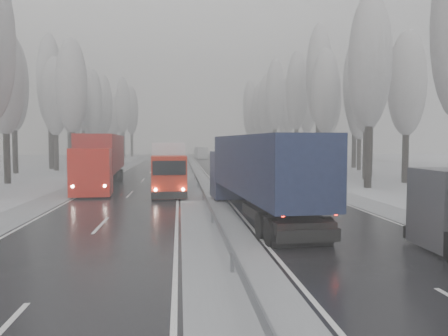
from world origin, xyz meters
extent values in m
plane|color=silver|center=(0.00, 0.00, 0.00)|extent=(260.00, 260.00, 0.00)
cube|color=black|center=(5.25, 30.00, 0.01)|extent=(7.50, 200.00, 0.03)
cube|color=black|center=(-5.25, 30.00, 0.01)|extent=(7.50, 200.00, 0.03)
cube|color=#969A9E|center=(0.00, 30.00, 0.02)|extent=(3.00, 200.00, 0.04)
cube|color=#969A9E|center=(10.20, 30.00, 0.02)|extent=(2.40, 200.00, 0.04)
cube|color=#969A9E|center=(-10.20, 30.00, 0.02)|extent=(2.40, 200.00, 0.04)
cube|color=slate|center=(0.00, 30.00, 0.60)|extent=(0.06, 200.00, 0.32)
cube|color=slate|center=(0.00, 28.00, 0.30)|extent=(0.12, 0.12, 0.60)
cube|color=slate|center=(0.00, 60.00, 0.30)|extent=(0.12, 0.12, 0.60)
cylinder|color=black|center=(14.51, 27.03, 2.81)|extent=(0.68, 0.68, 5.62)
ellipsoid|color=gray|center=(14.51, 27.03, 10.84)|extent=(3.60, 3.60, 11.48)
cylinder|color=black|center=(20.02, 31.03, 2.47)|extent=(0.64, 0.64, 4.94)
ellipsoid|color=gray|center=(20.02, 31.03, 9.53)|extent=(3.60, 3.60, 10.09)
cylinder|color=black|center=(17.90, 35.17, 2.66)|extent=(0.66, 0.66, 5.32)
ellipsoid|color=gray|center=(17.90, 35.17, 10.27)|extent=(3.60, 3.60, 10.88)
cylinder|color=black|center=(20.12, 39.17, 3.16)|extent=(0.72, 0.72, 6.31)
ellipsoid|color=gray|center=(20.12, 39.17, 12.17)|extent=(3.60, 3.60, 12.90)
cylinder|color=black|center=(17.02, 45.60, 2.69)|extent=(0.67, 0.67, 5.38)
ellipsoid|color=gray|center=(17.02, 45.60, 10.37)|extent=(3.60, 3.60, 10.98)
cylinder|color=black|center=(23.31, 49.60, 2.30)|extent=(0.62, 0.62, 4.59)
ellipsoid|color=gray|center=(23.31, 49.60, 8.86)|extent=(3.60, 3.60, 9.39)
cylinder|color=black|center=(17.90, 51.02, 3.47)|extent=(0.76, 0.76, 6.95)
ellipsoid|color=gray|center=(17.90, 51.02, 13.40)|extent=(3.60, 3.60, 14.19)
cylinder|color=black|center=(24.81, 55.02, 3.30)|extent=(0.74, 0.74, 6.59)
ellipsoid|color=gray|center=(24.81, 55.02, 12.71)|extent=(3.60, 3.60, 13.46)
cylinder|color=black|center=(17.56, 61.27, 3.18)|extent=(0.72, 0.72, 6.37)
ellipsoid|color=gray|center=(17.56, 61.27, 12.28)|extent=(3.60, 3.60, 13.01)
cylinder|color=black|center=(24.72, 65.27, 2.99)|extent=(0.70, 0.70, 5.97)
ellipsoid|color=gray|center=(24.72, 65.27, 11.52)|extent=(3.60, 3.60, 12.20)
cylinder|color=black|center=(16.34, 71.95, 3.33)|extent=(0.74, 0.74, 6.65)
ellipsoid|color=gray|center=(16.34, 71.95, 12.83)|extent=(3.60, 3.60, 13.59)
cylinder|color=black|center=(23.71, 75.95, 3.07)|extent=(0.71, 0.71, 6.14)
ellipsoid|color=gray|center=(23.71, 75.95, 11.84)|extent=(3.60, 3.60, 12.54)
cylinder|color=black|center=(16.56, 81.70, 3.03)|extent=(0.71, 0.71, 6.05)
ellipsoid|color=gray|center=(16.56, 81.70, 11.68)|extent=(3.60, 3.60, 12.37)
cylinder|color=black|center=(22.48, 85.70, 3.15)|extent=(0.72, 0.72, 6.30)
ellipsoid|color=gray|center=(22.48, 85.70, 12.15)|extent=(3.60, 3.60, 12.87)
cylinder|color=black|center=(16.63, 89.21, 2.94)|extent=(0.70, 0.70, 5.88)
ellipsoid|color=gray|center=(16.63, 89.21, 11.33)|extent=(3.60, 3.60, 12.00)
cylinder|color=black|center=(19.77, 93.21, 2.43)|extent=(0.64, 0.64, 4.86)
ellipsoid|color=gray|center=(19.77, 93.21, 9.37)|extent=(3.60, 3.60, 9.92)
cylinder|color=black|center=(15.73, 96.32, 2.99)|extent=(0.70, 0.70, 5.98)
ellipsoid|color=gray|center=(15.73, 96.32, 11.53)|extent=(3.60, 3.60, 12.21)
cylinder|color=black|center=(24.94, 100.32, 3.09)|extent=(0.71, 0.71, 6.19)
ellipsoid|color=gray|center=(24.94, 100.32, 11.93)|extent=(3.60, 3.60, 12.64)
cylinder|color=black|center=(17.04, 106.16, 3.43)|extent=(0.75, 0.75, 6.86)
ellipsoid|color=gray|center=(17.04, 106.16, 13.22)|extent=(3.60, 3.60, 14.01)
cylinder|color=black|center=(24.02, 110.16, 2.77)|extent=(0.68, 0.68, 5.55)
ellipsoid|color=gray|center=(24.02, 110.16, 10.70)|extent=(3.60, 3.60, 11.33)
cylinder|color=black|center=(18.73, 116.73, 3.05)|extent=(0.71, 0.71, 6.09)
ellipsoid|color=gray|center=(18.73, 116.73, 11.75)|extent=(3.60, 3.60, 12.45)
cylinder|color=black|center=(21.55, 120.73, 2.74)|extent=(0.67, 0.67, 5.49)
ellipsoid|color=gray|center=(21.55, 120.73, 10.58)|extent=(3.60, 3.60, 11.21)
cylinder|color=black|center=(-17.75, 34.20, 2.52)|extent=(0.65, 0.65, 5.03)
ellipsoid|color=gray|center=(-17.75, 34.20, 9.70)|extent=(3.60, 3.60, 10.28)
cylinder|color=black|center=(-13.94, 43.73, 2.72)|extent=(0.67, 0.67, 5.44)
ellipsoid|color=gray|center=(-13.94, 43.73, 10.49)|extent=(3.60, 3.60, 11.11)
cylinder|color=black|center=(-21.85, 47.73, 2.86)|extent=(0.69, 0.69, 5.72)
ellipsoid|color=gray|center=(-21.85, 47.73, 11.04)|extent=(3.60, 3.60, 11.69)
cylinder|color=black|center=(-18.26, 52.71, 2.61)|extent=(0.66, 0.66, 5.23)
ellipsoid|color=gray|center=(-18.26, 52.71, 10.08)|extent=(3.60, 3.60, 10.68)
cylinder|color=black|center=(-20.05, 56.71, 3.30)|extent=(0.74, 0.74, 6.60)
ellipsoid|color=gray|center=(-20.05, 56.71, 12.74)|extent=(3.60, 3.60, 13.49)
cylinder|color=black|center=(-18.16, 62.35, 2.58)|extent=(0.65, 0.65, 5.16)
ellipsoid|color=gray|center=(-18.16, 62.35, 9.95)|extent=(3.60, 3.60, 10.54)
cylinder|color=black|center=(-19.54, 66.35, 2.90)|extent=(0.69, 0.69, 5.79)
ellipsoid|color=gray|center=(-19.54, 66.35, 11.18)|extent=(3.60, 3.60, 11.84)
cylinder|color=black|center=(-16.58, 69.11, 2.82)|extent=(0.68, 0.68, 5.64)
ellipsoid|color=gray|center=(-16.58, 69.11, 10.89)|extent=(3.60, 3.60, 11.53)
cylinder|color=black|center=(-21.42, 73.11, 3.28)|extent=(0.73, 0.73, 6.56)
ellipsoid|color=gray|center=(-21.42, 73.11, 12.65)|extent=(3.60, 3.60, 13.40)
cylinder|color=black|center=(-16.33, 79.19, 2.90)|extent=(0.69, 0.69, 5.79)
ellipsoid|color=gray|center=(-16.33, 79.19, 11.17)|extent=(3.60, 3.60, 11.84)
cylinder|color=black|center=(-21.09, 83.19, 3.32)|extent=(0.74, 0.74, 6.65)
ellipsoid|color=gray|center=(-21.09, 83.19, 12.82)|extent=(3.60, 3.60, 13.58)
cylinder|color=black|center=(-18.93, 88.54, 2.56)|extent=(0.65, 0.65, 5.12)
ellipsoid|color=gray|center=(-18.93, 88.54, 9.88)|extent=(3.60, 3.60, 10.46)
cylinder|color=black|center=(-21.82, 92.54, 2.92)|extent=(0.69, 0.69, 5.84)
ellipsoid|color=gray|center=(-21.82, 92.54, 11.26)|extent=(3.60, 3.60, 11.92)
cylinder|color=black|center=(-15.07, 99.33, 3.34)|extent=(0.74, 0.74, 6.67)
ellipsoid|color=gray|center=(-15.07, 99.33, 12.87)|extent=(3.60, 3.60, 13.63)
cylinder|color=black|center=(-24.20, 103.33, 3.15)|extent=(0.72, 0.72, 6.31)
ellipsoid|color=gray|center=(-24.20, 103.33, 12.16)|extent=(3.60, 3.60, 12.88)
cylinder|color=black|center=(-14.05, 108.72, 3.14)|extent=(0.72, 0.72, 6.29)
ellipsoid|color=gray|center=(-14.05, 108.72, 12.12)|extent=(3.60, 3.60, 12.84)
cylinder|color=black|center=(-19.66, 112.72, 2.43)|extent=(0.64, 0.64, 4.86)
ellipsoid|color=gray|center=(-19.66, 112.72, 9.36)|extent=(3.60, 3.60, 9.92)
cylinder|color=black|center=(-17.56, 115.31, 3.31)|extent=(0.74, 0.74, 6.63)
ellipsoid|color=gray|center=(-17.56, 115.31, 12.78)|extent=(3.60, 3.60, 13.54)
cylinder|color=black|center=(-20.33, 119.31, 2.89)|extent=(0.69, 0.69, 5.79)
ellipsoid|color=gray|center=(-20.33, 119.31, 11.16)|extent=(3.60, 3.60, 11.82)
cube|color=black|center=(8.31, 6.65, 2.21)|extent=(2.17, 0.13, 0.94)
cube|color=black|center=(8.31, 6.75, 0.42)|extent=(2.35, 0.18, 0.47)
cylinder|color=black|center=(7.29, 4.74, 0.49)|extent=(0.34, 0.98, 0.98)
sphere|color=white|center=(7.42, 6.79, 0.80)|extent=(0.21, 0.21, 0.21)
cube|color=#1B2145|center=(1.95, 20.81, 1.72)|extent=(2.79, 2.89, 3.12)
cube|color=black|center=(1.86, 22.10, 2.44)|extent=(2.39, 0.28, 1.04)
cube|color=black|center=(1.85, 22.21, 0.47)|extent=(2.60, 0.35, 0.52)
cube|color=#121833|center=(2.55, 12.72, 2.81)|extent=(3.64, 13.67, 2.91)
cube|color=black|center=(3.05, 5.93, 0.57)|extent=(2.39, 0.30, 0.47)
cube|color=black|center=(2.82, 8.99, 0.78)|extent=(2.70, 5.87, 0.47)
cube|color=black|center=(3.01, 6.50, 0.36)|extent=(2.39, 0.24, 0.62)
cylinder|color=black|center=(0.92, 19.90, 0.54)|extent=(0.44, 1.11, 1.08)
cylinder|color=black|center=(3.10, 20.06, 0.54)|extent=(0.44, 1.11, 1.08)
cylinder|color=black|center=(1.77, 8.49, 0.54)|extent=(0.44, 1.11, 1.08)
cylinder|color=black|center=(3.94, 8.65, 0.54)|extent=(0.44, 1.11, 1.08)
cylinder|color=black|center=(1.87, 7.15, 0.54)|extent=(0.44, 1.11, 1.08)
cylinder|color=black|center=(4.04, 7.31, 0.54)|extent=(0.44, 1.11, 1.08)
sphere|color=#FF0C05|center=(2.07, 5.78, 1.40)|extent=(0.21, 0.21, 0.21)
sphere|color=#FF0C05|center=(4.04, 5.93, 1.40)|extent=(0.21, 0.21, 0.21)
sphere|color=white|center=(0.86, 22.17, 0.88)|extent=(0.23, 0.23, 0.23)
sphere|color=white|center=(2.83, 22.31, 0.88)|extent=(0.23, 0.23, 0.23)
cube|color=#A5A292|center=(5.66, 48.00, 1.56)|extent=(2.40, 2.50, 2.83)
cube|color=black|center=(5.64, 49.18, 2.22)|extent=(2.17, 0.13, 0.94)
cube|color=black|center=(5.64, 49.27, 0.42)|extent=(2.36, 0.18, 0.47)
cube|color=#BAB8A6|center=(5.80, 40.64, 2.55)|extent=(2.63, 12.31, 2.64)
cube|color=black|center=(5.91, 34.46, 0.52)|extent=(2.17, 0.15, 0.42)
cube|color=black|center=(5.86, 37.25, 0.71)|extent=(2.17, 5.23, 0.42)
cube|color=black|center=(5.90, 34.98, 0.33)|extent=(2.17, 0.10, 0.57)
cylinder|color=black|center=(4.69, 47.23, 0.49)|extent=(0.35, 0.99, 0.98)
cylinder|color=black|center=(6.67, 47.26, 0.49)|extent=(0.35, 0.99, 0.98)
cylinder|color=black|center=(4.88, 36.85, 0.49)|extent=(0.35, 0.99, 0.98)
cylinder|color=black|center=(6.86, 36.89, 0.49)|extent=(0.35, 0.99, 0.98)
cylinder|color=black|center=(4.90, 35.62, 0.49)|extent=(0.35, 0.99, 0.98)
cylinder|color=black|center=(6.88, 35.66, 0.49)|extent=(0.35, 0.99, 0.98)
sphere|color=#FF0C05|center=(5.02, 34.38, 1.27)|extent=(0.19, 0.19, 0.19)
sphere|color=#FF0C05|center=(6.81, 34.41, 1.27)|extent=(0.19, 0.19, 0.19)
sphere|color=white|center=(4.74, 49.29, 0.80)|extent=(0.21, 0.21, 0.21)
sphere|color=white|center=(6.54, 49.32, 0.80)|extent=(0.21, 0.21, 0.21)
cube|color=silver|center=(3.39, 90.11, 1.48)|extent=(2.68, 6.07, 2.57)
cube|color=slate|center=(3.14, 93.66, 1.24)|extent=(2.39, 1.93, 2.27)
cylinder|color=black|center=(2.21, 92.80, 0.44)|extent=(0.36, 0.91, 0.89)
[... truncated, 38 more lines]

